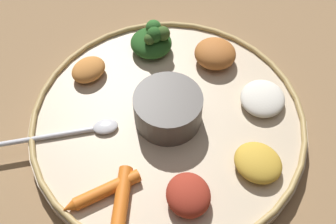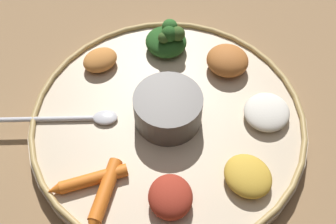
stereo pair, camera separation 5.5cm
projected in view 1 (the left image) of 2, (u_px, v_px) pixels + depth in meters
The scene contains 13 objects.
ground_plane at pixel (168, 127), 0.58m from camera, with size 2.40×2.40×0.00m, color olive.
platter at pixel (168, 122), 0.57m from camera, with size 0.38×0.38×0.02m, color #C6B293.
platter_rim at pixel (168, 117), 0.56m from camera, with size 0.38×0.38×0.01m, color tan.
center_bowl at pixel (168, 108), 0.54m from camera, with size 0.09×0.09×0.05m.
spoon at pixel (75, 132), 0.55m from camera, with size 0.08×0.17×0.01m.
greens_pile at pixel (152, 40), 0.62m from camera, with size 0.09×0.09×0.05m.
carrot_near_spoon at pixel (103, 192), 0.49m from camera, with size 0.02×0.10×0.02m.
carrot_outer at pixel (121, 204), 0.48m from camera, with size 0.09×0.07×0.02m.
mound_beet at pixel (188, 195), 0.48m from camera, with size 0.06×0.05×0.03m, color maroon.
mound_rice_white at pixel (263, 98), 0.57m from camera, with size 0.07×0.06×0.02m, color silver.
mound_lentil_yellow at pixel (258, 163), 0.51m from camera, with size 0.06×0.06×0.02m, color gold.
mound_squash at pixel (89, 70), 0.60m from camera, with size 0.05×0.04×0.03m, color #C67A38.
mound_chickpea at pixel (215, 54), 0.61m from camera, with size 0.06×0.06×0.03m, color #B2662D.
Camera 1 is at (0.27, -0.17, 0.49)m, focal length 43.39 mm.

